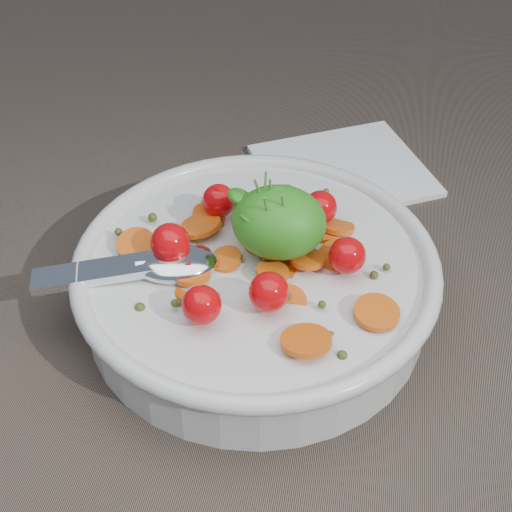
# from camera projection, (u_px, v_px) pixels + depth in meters

# --- Properties ---
(ground) EXTENTS (6.00, 6.00, 0.00)m
(ground) POSITION_uv_depth(u_px,v_px,m) (217.00, 311.00, 0.53)
(ground) COLOR brown
(ground) RESTS_ON ground
(bowl) EXTENTS (0.28, 0.26, 0.11)m
(bowl) POSITION_uv_depth(u_px,v_px,m) (256.00, 279.00, 0.51)
(bowl) COLOR silver
(bowl) RESTS_ON ground
(napkin) EXTENTS (0.19, 0.18, 0.01)m
(napkin) POSITION_uv_depth(u_px,v_px,m) (343.00, 170.00, 0.66)
(napkin) COLOR white
(napkin) RESTS_ON ground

